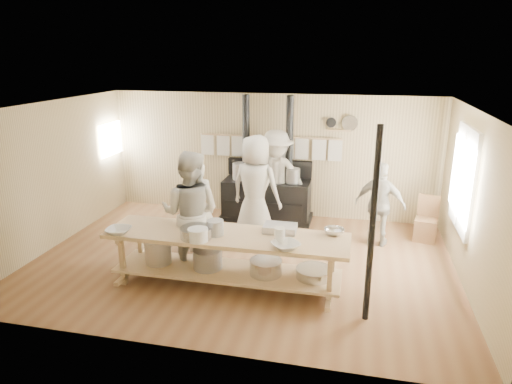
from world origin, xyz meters
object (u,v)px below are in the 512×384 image
chair (426,227)px  cook_by_window (276,177)px  cook_far_left (198,207)px  roasting_pan (280,228)px  cook_center (256,188)px  cook_left (191,213)px  stove (267,195)px  cook_right (380,205)px  prep_table (226,254)px

chair → cook_by_window: bearing=-173.5°
cook_by_window → cook_far_left: bearing=-125.1°
chair → roasting_pan: 3.37m
cook_far_left → cook_center: 1.17m
cook_far_left → cook_left: cook_left is taller
cook_left → cook_by_window: size_ratio=1.02×
stove → chair: size_ratio=3.07×
cook_by_window → roasting_pan: cook_by_window is taller
cook_left → cook_right: (2.95, 1.75, -0.22)m
cook_left → cook_center: cook_center is taller
cook_far_left → chair: size_ratio=1.97×
cook_center → cook_right: 2.28m
cook_far_left → cook_left: 0.79m
cook_left → cook_center: size_ratio=1.00×
cook_left → cook_right: bearing=-151.1°
cook_far_left → cook_by_window: cook_by_window is taller
cook_center → stove: bearing=-75.2°
prep_table → cook_right: bearing=43.0°
cook_right → cook_by_window: 2.18m
cook_left → cook_center: bearing=-115.8°
stove → cook_center: (0.01, -1.10, 0.48)m
cook_center → roasting_pan: cook_center is taller
prep_table → chair: bearing=38.8°
prep_table → cook_left: cook_left is taller
cook_left → chair: size_ratio=2.35×
cook_center → cook_far_left: bearing=57.0°
cook_center → cook_by_window: size_ratio=1.03×
stove → prep_table: (-0.00, -3.02, -0.00)m
prep_table → cook_center: size_ratio=1.81×
prep_table → cook_center: bearing=89.5°
chair → prep_table: bearing=-128.8°
stove → prep_table: size_ratio=0.72×
cook_far_left → cook_right: cook_far_left is taller
cook_left → roasting_pan: (1.44, -0.10, -0.09)m
cook_left → cook_center: (0.69, 1.55, 0.00)m
cook_center → roasting_pan: bearing=128.6°
prep_table → chair: size_ratio=4.25×
cook_far_left → roasting_pan: bearing=143.6°
cook_right → cook_center: bearing=20.0°
stove → roasting_pan: size_ratio=5.39×
cook_far_left → cook_right: (3.11, 0.99, -0.06)m
prep_table → cook_right: 3.12m
cook_by_window → cook_left: bearing=-113.5°
cook_left → cook_right: 3.44m
chair → cook_right: bearing=-141.9°
cook_by_window → cook_center: bearing=-106.3°
cook_left → chair: cook_left is taller
prep_table → cook_center: 1.97m
stove → chair: bearing=-8.5°
stove → cook_center: stove is taller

